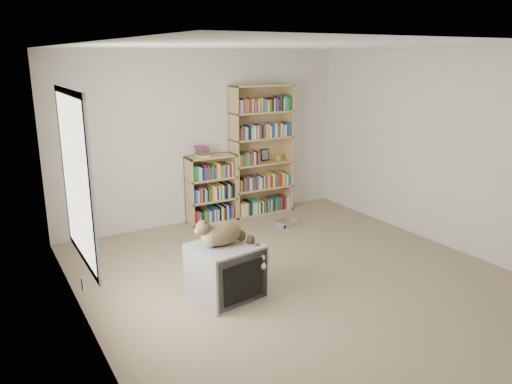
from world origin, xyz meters
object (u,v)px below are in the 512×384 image
cat (227,237)px  bookcase_short (211,191)px  dvd_player (288,223)px  crt_tv (225,271)px  bookcase_tall (261,154)px

cat → bookcase_short: 2.48m
dvd_player → crt_tv: bearing=-160.1°
crt_tv → bookcase_tall: bookcase_tall is taller
cat → bookcase_short: bearing=66.1°
cat → bookcase_tall: bookcase_tall is taller
cat → bookcase_short: size_ratio=0.65×
crt_tv → cat: cat is taller
cat → dvd_player: bearing=38.7°
bookcase_tall → dvd_player: bearing=-88.6°
crt_tv → bookcase_tall: bearing=42.9°
bookcase_tall → bookcase_short: bearing=-179.8°
dvd_player → bookcase_tall: bearing=70.5°
bookcase_tall → bookcase_short: (-0.87, -0.00, -0.47)m
bookcase_short → dvd_player: size_ratio=3.10×
cat → bookcase_tall: bearing=49.9°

